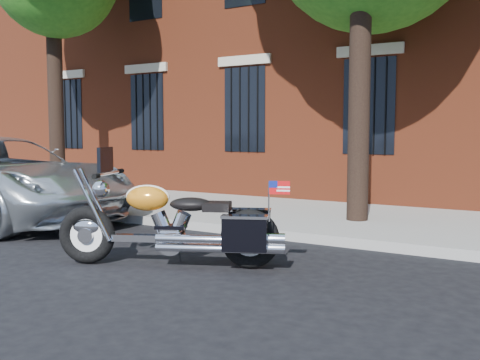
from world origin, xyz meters
The scene contains 4 objects.
ground centered at (0.00, 0.00, 0.00)m, with size 120.00×120.00×0.00m, color black.
curb centered at (0.00, 1.38, 0.07)m, with size 40.00×0.16×0.15m, color gray.
sidewalk centered at (0.00, 3.26, 0.07)m, with size 40.00×3.60×0.15m, color gray.
motorcycle centered at (-0.52, -0.80, 0.49)m, with size 2.82×1.53×1.46m.
Camera 1 is at (3.42, -5.97, 1.63)m, focal length 40.00 mm.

